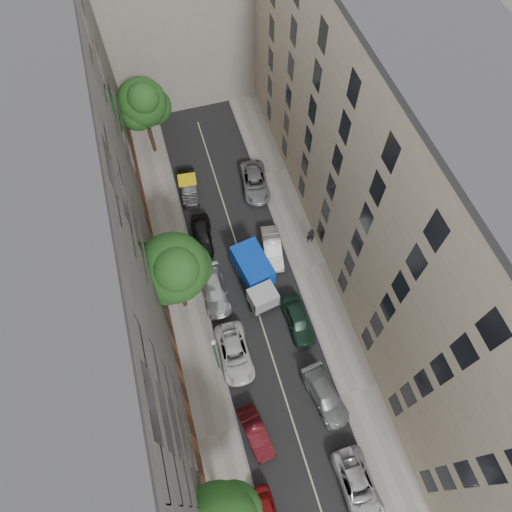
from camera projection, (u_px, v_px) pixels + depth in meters
name	position (u px, v px, depth m)	size (l,w,h in m)	color
ground	(249.00, 283.00, 38.92)	(120.00, 120.00, 0.00)	#4C4C49
road_surface	(249.00, 283.00, 38.91)	(8.00, 44.00, 0.02)	black
sidewalk_left	(186.00, 300.00, 38.10)	(3.00, 44.00, 0.15)	gray
sidewalk_right	(310.00, 267.00, 39.62)	(3.00, 44.00, 0.15)	gray
building_left	(79.00, 258.00, 28.69)	(8.00, 44.00, 20.00)	#4B4946
building_right	(399.00, 180.00, 31.74)	(8.00, 44.00, 20.00)	#B5A68C
tarp_truck	(255.00, 275.00, 37.66)	(3.24, 6.12, 2.67)	black
car_left_1	(256.00, 433.00, 32.40)	(1.39, 3.98, 1.31)	#480E13
car_left_2	(235.00, 353.00, 35.19)	(2.34, 5.08, 1.41)	silver
car_left_3	(214.00, 291.00, 37.80)	(1.98, 4.87, 1.41)	#BABABF
car_left_4	(202.00, 235.00, 40.43)	(1.76, 4.38, 1.49)	black
car_left_5	(189.00, 187.00, 43.11)	(1.50, 4.29, 1.41)	black
car_right_0	(358.00, 486.00, 30.69)	(2.31, 5.01, 1.39)	silver
car_right_1	(325.00, 396.00, 33.61)	(1.95, 4.80, 1.39)	slate
car_right_2	(298.00, 320.00, 36.48)	(1.78, 4.43, 1.51)	#152F21
car_right_3	(272.00, 248.00, 39.80)	(1.53, 4.39, 1.45)	silver
car_right_4	(255.00, 182.00, 43.39)	(2.37, 5.14, 1.43)	slate
tree_mid	(175.00, 270.00, 32.35)	(5.42, 5.16, 9.25)	#382619
tree_far	(144.00, 105.00, 40.92)	(4.83, 4.47, 8.66)	#382619
lamp_post	(215.00, 352.00, 31.90)	(0.36, 0.36, 6.12)	#1B612E
pedestrian	(311.00, 235.00, 40.01)	(0.69, 0.46, 1.90)	black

